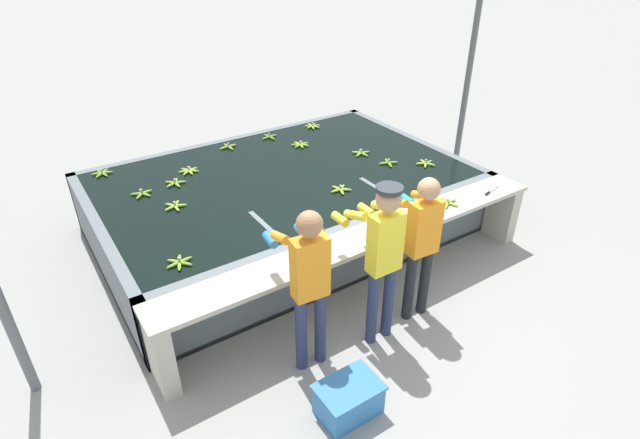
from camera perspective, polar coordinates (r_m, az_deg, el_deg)
ground_plane at (r=5.69m, az=6.35°, el=-9.88°), size 80.00×80.00×0.00m
wash_tank at (r=6.84m, az=-4.22°, el=2.03°), size 4.80×3.18×0.83m
work_ledge at (r=5.46m, az=5.22°, el=-3.82°), size 4.80×0.45×0.83m
worker_0 at (r=4.40m, az=-1.32°, el=-6.56°), size 0.45×0.73×1.69m
worker_1 at (r=4.69m, az=7.14°, el=-3.45°), size 0.41×0.72×1.74m
worker_2 at (r=5.10m, az=11.42°, el=-1.90°), size 0.44×0.72×1.65m
banana_bunch_floating_0 at (r=6.62m, az=-16.24°, el=4.03°), size 0.28×0.27×0.08m
banana_bunch_floating_1 at (r=7.06m, az=11.99°, el=6.31°), size 0.27×0.28×0.08m
banana_bunch_floating_2 at (r=6.98m, az=7.83°, el=6.44°), size 0.27×0.27×0.08m
banana_bunch_floating_3 at (r=7.26m, az=4.72°, el=7.59°), size 0.28×0.27×0.08m
banana_bunch_floating_4 at (r=8.26m, az=-0.86°, el=10.62°), size 0.28×0.28×0.08m
banana_bunch_floating_5 at (r=6.21m, az=2.35°, el=3.46°), size 0.27×0.28×0.08m
banana_bunch_floating_6 at (r=7.57m, az=-10.43°, el=8.20°), size 0.28×0.28×0.08m
banana_bunch_floating_7 at (r=6.07m, az=-16.25°, el=1.50°), size 0.28×0.27×0.08m
banana_bunch_floating_8 at (r=6.92m, az=-14.76°, el=5.42°), size 0.28×0.27×0.08m
banana_bunch_floating_9 at (r=6.48m, az=-19.68°, el=2.82°), size 0.28×0.27×0.08m
banana_bunch_floating_10 at (r=7.53m, az=-2.26°, el=8.57°), size 0.28×0.28×0.08m
banana_bunch_floating_11 at (r=5.07m, az=-15.76°, el=-4.74°), size 0.28×0.27×0.08m
banana_bunch_floating_12 at (r=7.86m, az=-5.80°, el=9.39°), size 0.28×0.28×0.08m
banana_bunch_floating_13 at (r=7.22m, az=-23.64°, el=4.88°), size 0.28×0.28×0.08m
banana_bunch_ledge_0 at (r=6.08m, az=14.37°, el=1.88°), size 0.26×0.28×0.08m
banana_bunch_ledge_1 at (r=5.34m, az=6.65°, el=-1.63°), size 0.28×0.27×0.08m
knife_0 at (r=6.52m, az=18.87°, el=3.06°), size 0.35×0.12×0.02m
knife_1 at (r=4.88m, az=-1.79°, el=-5.04°), size 0.15×0.34×0.02m
crate at (r=4.57m, az=3.28°, el=-19.81°), size 0.55×0.39×0.32m
support_post_right at (r=8.13m, az=16.47°, el=14.71°), size 0.09×0.09×3.20m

